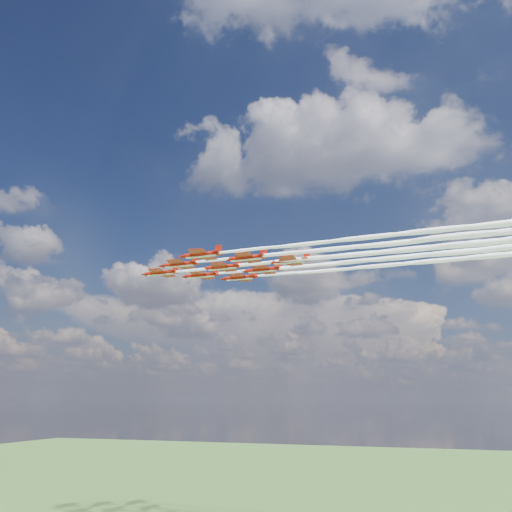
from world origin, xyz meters
name	(u,v)px	position (x,y,z in m)	size (l,w,h in m)	color
jet_lead	(340,256)	(27.40, -1.66, 72.12)	(114.63, 10.62, 3.09)	#AC1509
jet_row2_port	(375,245)	(37.13, -8.61, 72.12)	(114.63, 10.62, 3.09)	#AC1509
jet_row2_starb	(382,259)	(37.43, 4.85, 72.12)	(114.63, 10.62, 3.09)	#AC1509
jet_row3_port	(417,232)	(46.86, -15.56, 72.12)	(114.63, 10.62, 3.09)	#AC1509
jet_row3_centre	(419,249)	(47.16, -2.10, 72.12)	(114.63, 10.62, 3.09)	#AC1509
jet_row3_starb	(422,262)	(47.46, 11.36, 72.12)	(114.63, 10.62, 3.09)	#AC1509
jet_row4_port	(463,236)	(56.89, -9.05, 72.12)	(114.63, 10.62, 3.09)	#AC1509
jet_row4_starb	(461,252)	(57.19, 4.41, 72.12)	(114.63, 10.62, 3.09)	#AC1509
jet_tail	(508,240)	(66.91, -2.54, 72.12)	(114.63, 10.62, 3.09)	#AC1509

